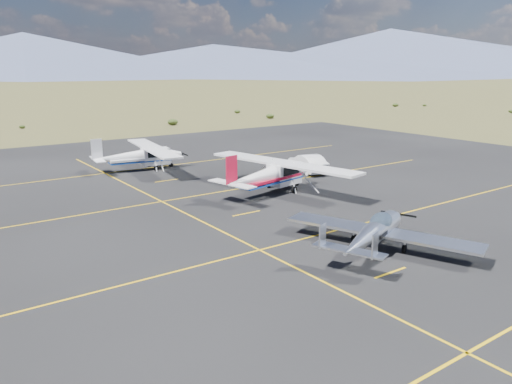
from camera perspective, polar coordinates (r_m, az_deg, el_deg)
name	(u,v)px	position (r m, az deg, el deg)	size (l,w,h in m)	color
ground	(375,237)	(26.79, 13.47, -5.08)	(1600.00, 1600.00, 0.00)	#383D1C
apron	(290,207)	(31.57, 3.91, -1.78)	(72.00, 72.00, 0.02)	black
aircraft_low_wing	(375,231)	(24.51, 13.49, -4.41)	(7.08, 9.50, 2.10)	silver
aircraft_cessna	(271,174)	(34.67, 1.73, 2.09)	(7.93, 12.55, 3.17)	silver
aircraft_plain	(140,155)	(43.78, -13.12, 4.11)	(6.98, 11.53, 2.91)	white
sedan	(308,163)	(42.15, 5.93, 3.30)	(1.61, 4.62, 1.52)	silver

